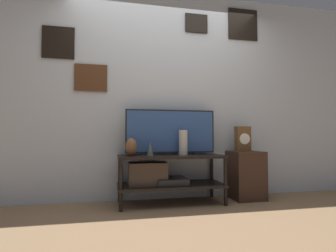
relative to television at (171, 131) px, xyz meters
The scene contains 9 objects.
ground_plane 0.94m from the television, 92.94° to the right, with size 12.00×12.00×0.00m, color #846647.
wall_back 0.54m from the television, 96.79° to the left, with size 6.40×0.08×2.70m.
media_console 0.52m from the television, 139.89° to the right, with size 1.24×0.49×0.57m.
television is the anchor object (origin of this frame).
vase_tall_ceramic 0.21m from the television, 38.07° to the right, with size 0.10×0.10×0.30m.
vase_urn_stoneware 0.54m from the television, 164.11° to the right, with size 0.13×0.13×0.20m.
vase_slim_bronze 0.38m from the television, 148.51° to the right, with size 0.08×0.08×0.17m.
side_table 1.11m from the television, ahead, with size 0.38×0.39×0.60m.
mantel_clock 0.96m from the television, ahead, with size 0.19×0.11×0.32m.
Camera 1 is at (-0.67, -2.75, 0.78)m, focal length 28.00 mm.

